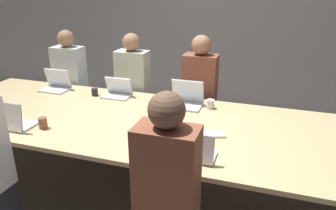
{
  "coord_description": "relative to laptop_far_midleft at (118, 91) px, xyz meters",
  "views": [
    {
      "loc": [
        1.05,
        -2.67,
        2.04
      ],
      "look_at": [
        0.14,
        0.1,
        0.91
      ],
      "focal_mm": 35.0,
      "sensor_mm": 36.0,
      "label": 1
    }
  ],
  "objects": [
    {
      "name": "ground_plane",
      "position": [
        0.63,
        -0.55,
        -0.82
      ],
      "size": [
        24.0,
        24.0,
        0.0
      ],
      "primitive_type": "plane",
      "color": "#4C4742"
    },
    {
      "name": "curtain_wall",
      "position": [
        0.63,
        1.96,
        0.58
      ],
      "size": [
        12.0,
        0.06,
        2.8
      ],
      "color": "#BCB7B2",
      "rests_on": "ground_plane"
    },
    {
      "name": "conference_table",
      "position": [
        0.63,
        -0.55,
        -0.11
      ],
      "size": [
        4.74,
        1.53,
        0.76
      ],
      "color": "#D6B77F",
      "rests_on": "ground_plane"
    },
    {
      "name": "laptop_far_midleft",
      "position": [
        0.0,
        0.0,
        0.0
      ],
      "size": [
        0.32,
        0.22,
        0.22
      ],
      "color": "silver",
      "rests_on": "conference_table"
    },
    {
      "name": "person_far_midleft",
      "position": [
        0.01,
        0.41,
        -0.13
      ],
      "size": [
        0.4,
        0.24,
        1.43
      ],
      "color": "#2D2D38",
      "rests_on": "ground_plane"
    },
    {
      "name": "cup_far_midleft",
      "position": [
        -0.27,
        -0.06,
        -0.02
      ],
      "size": [
        0.07,
        0.07,
        0.09
      ],
      "color": "#232328",
      "rests_on": "conference_table"
    },
    {
      "name": "laptop_near_left",
      "position": [
        -0.52,
        -1.09,
        0.01
      ],
      "size": [
        0.33,
        0.26,
        0.27
      ],
      "rotation": [
        0.0,
        0.0,
        3.14
      ],
      "color": "silver",
      "rests_on": "conference_table"
    },
    {
      "name": "cup_near_left",
      "position": [
        -0.25,
        -1.0,
        -0.01
      ],
      "size": [
        0.08,
        0.08,
        0.1
      ],
      "color": "brown",
      "rests_on": "conference_table"
    },
    {
      "name": "bottle_near_left",
      "position": [
        -0.81,
        -0.91,
        0.03
      ],
      "size": [
        0.07,
        0.07,
        0.21
      ],
      "color": "#ADD1E0",
      "rests_on": "conference_table"
    },
    {
      "name": "laptop_far_center",
      "position": [
        0.83,
        -0.03,
        0.01
      ],
      "size": [
        0.35,
        0.27,
        0.27
      ],
      "color": "#B7B7BC",
      "rests_on": "conference_table"
    },
    {
      "name": "person_far_center",
      "position": [
        0.86,
        0.48,
        -0.12
      ],
      "size": [
        0.4,
        0.24,
        1.44
      ],
      "color": "#2D2D38",
      "rests_on": "ground_plane"
    },
    {
      "name": "cup_far_center",
      "position": [
        1.09,
        -0.04,
        -0.02
      ],
      "size": [
        0.09,
        0.09,
        0.09
      ],
      "color": "white",
      "rests_on": "conference_table"
    },
    {
      "name": "laptop_far_left",
      "position": [
        -0.83,
        -0.01,
        0.01
      ],
      "size": [
        0.34,
        0.25,
        0.25
      ],
      "color": "silver",
      "rests_on": "conference_table"
    },
    {
      "name": "person_far_left",
      "position": [
        -0.9,
        0.39,
        -0.13
      ],
      "size": [
        0.4,
        0.24,
        1.43
      ],
      "color": "#2D2D38",
      "rests_on": "ground_plane"
    },
    {
      "name": "laptop_near_midright",
      "position": [
        1.18,
        -1.11,
        0.0
      ],
      "size": [
        0.34,
        0.23,
        0.23
      ],
      "rotation": [
        0.0,
        0.0,
        3.14
      ],
      "color": "#B7B7BC",
      "rests_on": "conference_table"
    },
    {
      "name": "person_near_midright",
      "position": [
        1.12,
        -1.55,
        -0.12
      ],
      "size": [
        0.4,
        0.24,
        1.44
      ],
      "rotation": [
        0.0,
        0.0,
        3.14
      ],
      "color": "#2D2D38",
      "rests_on": "ground_plane"
    },
    {
      "name": "stapler",
      "position": [
        0.96,
        -0.82,
        -0.04
      ],
      "size": [
        0.04,
        0.15,
        0.05
      ],
      "rotation": [
        0.0,
        0.0,
        0.0
      ],
      "color": "black",
      "rests_on": "conference_table"
    },
    {
      "name": "notebook",
      "position": [
        1.25,
        -0.65,
        -0.06
      ],
      "size": [
        0.23,
        0.19,
        0.02
      ],
      "rotation": [
        0.0,
        0.0,
        0.34
      ],
      "color": "silver",
      "rests_on": "conference_table"
    }
  ]
}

